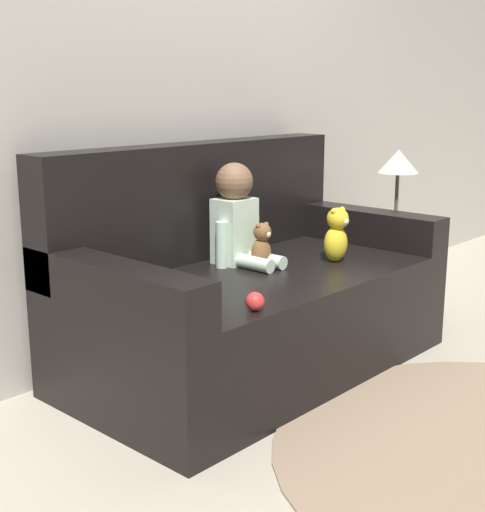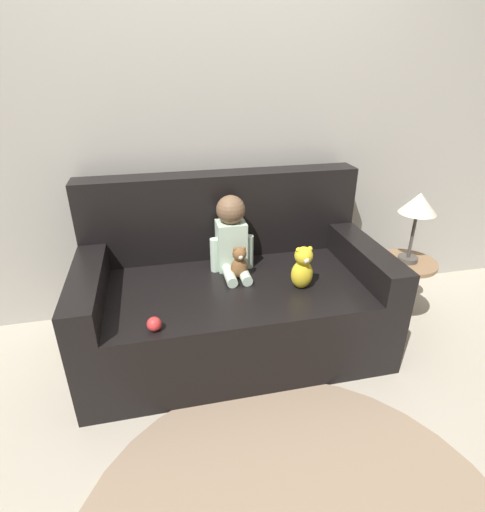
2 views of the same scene
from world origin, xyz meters
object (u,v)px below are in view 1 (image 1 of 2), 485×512
object	(u,v)px
teddy_bear_brown	(262,247)
toy_ball	(255,302)
side_table	(397,195)
plush_toy_side	(337,235)
person_baby	(237,219)
couch	(247,294)

from	to	relation	value
teddy_bear_brown	toy_ball	size ratio (longest dim) A/B	2.90
side_table	plush_toy_side	bearing A→B (deg)	-169.54
person_baby	toy_ball	world-z (taller)	person_baby
plush_toy_side	side_table	world-z (taller)	side_table
side_table	couch	bearing A→B (deg)	175.23
person_baby	toy_ball	distance (m)	0.74
plush_toy_side	teddy_bear_brown	bearing A→B (deg)	150.65
couch	person_baby	bearing A→B (deg)	74.97
couch	teddy_bear_brown	size ratio (longest dim) A/B	8.55
person_baby	teddy_bear_brown	bearing A→B (deg)	-82.59
person_baby	teddy_bear_brown	world-z (taller)	person_baby
person_baby	side_table	world-z (taller)	same
plush_toy_side	couch	bearing A→B (deg)	146.80
teddy_bear_brown	plush_toy_side	size ratio (longest dim) A/B	0.80
plush_toy_side	person_baby	bearing A→B (deg)	137.02
person_baby	teddy_bear_brown	distance (m)	0.17
person_baby	side_table	distance (m)	1.10
toy_ball	side_table	world-z (taller)	side_table
couch	toy_ball	world-z (taller)	couch
couch	teddy_bear_brown	world-z (taller)	couch
couch	person_baby	xyz separation A→B (m)	(0.02, 0.08, 0.33)
teddy_bear_brown	person_baby	bearing A→B (deg)	97.41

